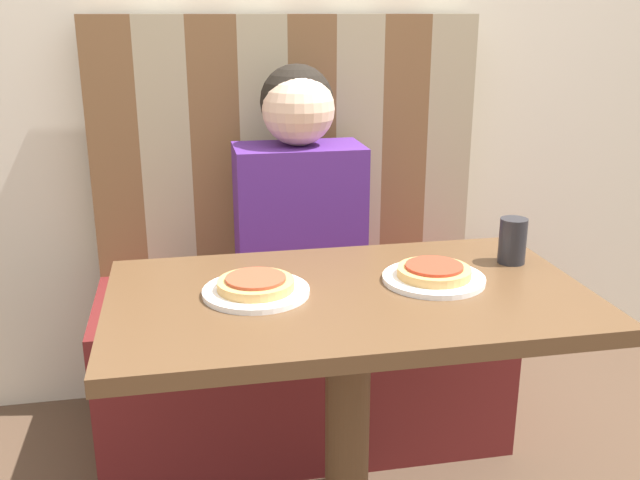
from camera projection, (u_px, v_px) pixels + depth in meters
name	position (u px, v px, depth m)	size (l,w,h in m)	color
wall_back	(280.00, 8.00, 2.25)	(7.00, 0.05, 2.60)	beige
booth_seat	(301.00, 357.00, 2.25)	(1.21, 0.57, 0.49)	#5B1919
booth_backrest	(287.00, 143.00, 2.28)	(1.21, 0.10, 0.79)	brown
dining_table	(348.00, 338.00, 1.54)	(1.01, 0.58, 0.73)	brown
person	(299.00, 179.00, 2.08)	(0.37, 0.24, 0.66)	#4C237A
plate_left	(256.00, 292.00, 1.49)	(0.22, 0.22, 0.01)	white
plate_right	(434.00, 279.00, 1.56)	(0.22, 0.22, 0.01)	white
pizza_left	(256.00, 283.00, 1.48)	(0.16, 0.16, 0.03)	tan
pizza_right	(434.00, 271.00, 1.55)	(0.16, 0.16, 0.03)	tan
drinking_cup	(513.00, 241.00, 1.66)	(0.06, 0.06, 0.11)	#232328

